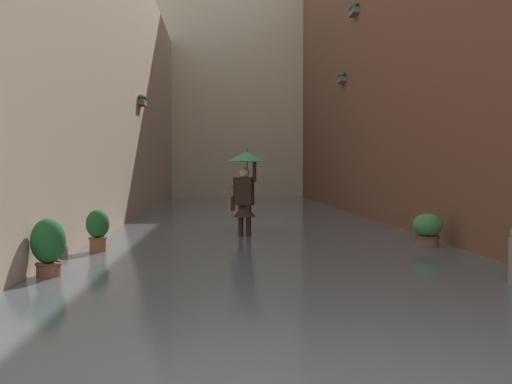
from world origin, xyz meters
TOP-DOWN VIEW (x-y plane):
  - ground_plane at (0.00, -13.27)m, footprint 66.37×66.37m
  - flood_water at (0.00, -13.27)m, footprint 7.95×32.55m
  - building_facade_left at (-4.47, -13.27)m, footprint 2.04×30.55m
  - building_facade_right at (4.47, -13.27)m, footprint 2.04×30.55m
  - building_facade_far at (0.00, -27.45)m, footprint 10.75×1.80m
  - person_wading at (0.37, -8.93)m, footprint 0.92×0.92m
  - potted_plant_far_right at (3.15, -6.81)m, footprint 0.41×0.41m
  - potted_plant_far_left at (-3.07, -7.10)m, footprint 0.57×0.57m
  - potted_plant_mid_right at (3.32, -4.51)m, footprint 0.47×0.47m

SIDE VIEW (x-z plane):
  - ground_plane at x=0.00m, z-range 0.00..0.00m
  - flood_water at x=0.00m, z-range 0.00..0.13m
  - potted_plant_far_left at x=-3.07m, z-range 0.04..0.81m
  - potted_plant_far_right at x=3.15m, z-range 0.06..0.96m
  - potted_plant_mid_right at x=3.32m, z-range 0.06..1.00m
  - person_wading at x=0.37m, z-range 0.37..2.45m
  - building_facade_right at x=4.47m, z-range 0.00..8.52m
  - building_facade_left at x=-4.47m, z-range 0.00..11.90m
  - building_facade_far at x=0.00m, z-range 0.00..13.04m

